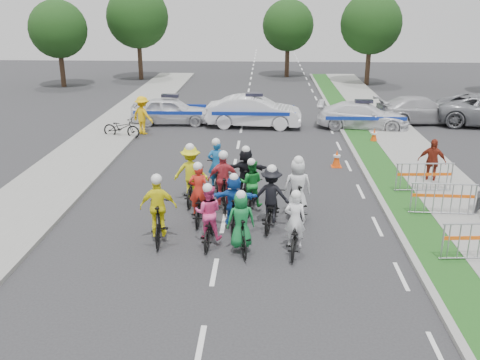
{
  "coord_description": "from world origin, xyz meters",
  "views": [
    {
      "loc": [
        1.2,
        -11.78,
        6.52
      ],
      "look_at": [
        0.46,
        3.87,
        1.1
      ],
      "focal_mm": 40.0,
      "sensor_mm": 36.0,
      "label": 1
    }
  ],
  "objects_px": {
    "spectator_2": "(432,162)",
    "rider_3": "(159,216)",
    "rider_6": "(199,201)",
    "barrier_0": "(479,243)",
    "parked_bike": "(121,128)",
    "rider_10": "(191,179)",
    "rider_8": "(251,191)",
    "rider_7": "(297,194)",
    "cone_1": "(374,136)",
    "rider_4": "(271,203)",
    "rider_1": "(241,228)",
    "rider_2": "(209,221)",
    "rider_0": "(295,231)",
    "tree_0": "(58,29)",
    "barrier_2": "(424,179)",
    "police_car_0": "(171,111)",
    "tree_1": "(371,24)",
    "rider_12": "(217,174)",
    "rider_11": "(246,176)",
    "rider_9": "(224,187)",
    "police_car_1": "(254,112)",
    "marshal_hiviz": "(143,115)",
    "tree_4": "(288,25)",
    "rider_5": "(234,205)",
    "barrier_1": "(443,201)",
    "cone_0": "(337,159)",
    "police_car_2": "(363,116)",
    "tree_3": "(138,17)"
  },
  "relations": [
    {
      "from": "rider_1",
      "to": "tree_3",
      "type": "height_order",
      "value": "tree_3"
    },
    {
      "from": "spectator_2",
      "to": "barrier_2",
      "type": "distance_m",
      "value": 1.27
    },
    {
      "from": "police_car_0",
      "to": "barrier_2",
      "type": "relative_size",
      "value": 2.11
    },
    {
      "from": "rider_5",
      "to": "rider_8",
      "type": "relative_size",
      "value": 0.98
    },
    {
      "from": "tree_0",
      "to": "tree_1",
      "type": "distance_m",
      "value": 23.09
    },
    {
      "from": "rider_4",
      "to": "barrier_2",
      "type": "distance_m",
      "value": 6.08
    },
    {
      "from": "police_car_2",
      "to": "cone_0",
      "type": "relative_size",
      "value": 6.61
    },
    {
      "from": "police_car_1",
      "to": "marshal_hiviz",
      "type": "distance_m",
      "value": 5.73
    },
    {
      "from": "rider_3",
      "to": "rider_8",
      "type": "xyz_separation_m",
      "value": [
        2.48,
        2.41,
        -0.11
      ]
    },
    {
      "from": "rider_4",
      "to": "police_car_0",
      "type": "bearing_deg",
      "value": -58.39
    },
    {
      "from": "rider_0",
      "to": "barrier_1",
      "type": "height_order",
      "value": "rider_0"
    },
    {
      "from": "rider_6",
      "to": "rider_9",
      "type": "bearing_deg",
      "value": -125.04
    },
    {
      "from": "rider_2",
      "to": "rider_10",
      "type": "bearing_deg",
      "value": -72.4
    },
    {
      "from": "rider_6",
      "to": "tree_1",
      "type": "xyz_separation_m",
      "value": [
        9.75,
        26.79,
        3.91
      ]
    },
    {
      "from": "spectator_2",
      "to": "rider_3",
      "type": "bearing_deg",
      "value": -129.02
    },
    {
      "from": "rider_5",
      "to": "rider_9",
      "type": "xyz_separation_m",
      "value": [
        -0.42,
        1.5,
        0.02
      ]
    },
    {
      "from": "police_car_1",
      "to": "barrier_0",
      "type": "relative_size",
      "value": 2.45
    },
    {
      "from": "parked_bike",
      "to": "tree_0",
      "type": "xyz_separation_m",
      "value": [
        -8.3,
        14.93,
        3.69
      ]
    },
    {
      "from": "barrier_1",
      "to": "rider_4",
      "type": "bearing_deg",
      "value": -169.96
    },
    {
      "from": "rider_11",
      "to": "police_car_1",
      "type": "distance_m",
      "value": 10.42
    },
    {
      "from": "rider_0",
      "to": "rider_2",
      "type": "relative_size",
      "value": 1.02
    },
    {
      "from": "rider_0",
      "to": "rider_11",
      "type": "distance_m",
      "value": 4.25
    },
    {
      "from": "rider_0",
      "to": "tree_0",
      "type": "relative_size",
      "value": 0.29
    },
    {
      "from": "police_car_1",
      "to": "barrier_1",
      "type": "height_order",
      "value": "police_car_1"
    },
    {
      "from": "rider_6",
      "to": "spectator_2",
      "type": "xyz_separation_m",
      "value": [
        8.01,
        3.77,
        0.22
      ]
    },
    {
      "from": "rider_1",
      "to": "rider_2",
      "type": "xyz_separation_m",
      "value": [
        -0.91,
        0.45,
        -0.03
      ]
    },
    {
      "from": "cone_1",
      "to": "tree_4",
      "type": "distance_m",
      "value": 21.94
    },
    {
      "from": "rider_10",
      "to": "rider_8",
      "type": "bearing_deg",
      "value": 162.37
    },
    {
      "from": "barrier_2",
      "to": "rider_12",
      "type": "bearing_deg",
      "value": -179.5
    },
    {
      "from": "rider_6",
      "to": "cone_1",
      "type": "relative_size",
      "value": 2.71
    },
    {
      "from": "rider_5",
      "to": "police_car_0",
      "type": "xyz_separation_m",
      "value": [
        -4.16,
        13.43,
        -0.02
      ]
    },
    {
      "from": "rider_7",
      "to": "cone_1",
      "type": "relative_size",
      "value": 2.9
    },
    {
      "from": "rider_2",
      "to": "rider_3",
      "type": "bearing_deg",
      "value": -2.33
    },
    {
      "from": "rider_7",
      "to": "rider_12",
      "type": "height_order",
      "value": "rider_7"
    },
    {
      "from": "marshal_hiviz",
      "to": "cone_0",
      "type": "height_order",
      "value": "marshal_hiviz"
    },
    {
      "from": "police_car_0",
      "to": "rider_11",
      "type": "bearing_deg",
      "value": -160.21
    },
    {
      "from": "barrier_2",
      "to": "rider_0",
      "type": "bearing_deg",
      "value": -135.06
    },
    {
      "from": "rider_8",
      "to": "rider_0",
      "type": "bearing_deg",
      "value": 119.71
    },
    {
      "from": "rider_10",
      "to": "rider_9",
      "type": "bearing_deg",
      "value": 152.47
    },
    {
      "from": "rider_6",
      "to": "rider_4",
      "type": "bearing_deg",
      "value": 170.45
    },
    {
      "from": "rider_0",
      "to": "parked_bike",
      "type": "distance_m",
      "value": 14.15
    },
    {
      "from": "rider_6",
      "to": "tree_4",
      "type": "xyz_separation_m",
      "value": [
        3.75,
        30.79,
        3.56
      ]
    },
    {
      "from": "barrier_0",
      "to": "parked_bike",
      "type": "relative_size",
      "value": 1.07
    },
    {
      "from": "rider_3",
      "to": "tree_3",
      "type": "xyz_separation_m",
      "value": [
        -7.32,
        30.28,
        4.12
      ]
    },
    {
      "from": "rider_2",
      "to": "rider_9",
      "type": "xyz_separation_m",
      "value": [
        0.22,
        2.57,
        0.09
      ]
    },
    {
      "from": "police_car_0",
      "to": "police_car_2",
      "type": "bearing_deg",
      "value": -95.75
    },
    {
      "from": "police_car_2",
      "to": "cone_1",
      "type": "height_order",
      "value": "police_car_2"
    },
    {
      "from": "parked_bike",
      "to": "tree_4",
      "type": "distance_m",
      "value": 22.97
    },
    {
      "from": "tree_0",
      "to": "rider_7",
      "type": "bearing_deg",
      "value": -56.47
    },
    {
      "from": "rider_12",
      "to": "spectator_2",
      "type": "bearing_deg",
      "value": -177.66
    }
  ]
}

